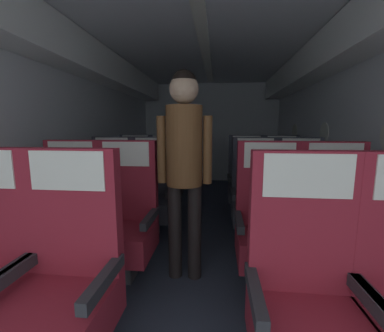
{
  "coord_description": "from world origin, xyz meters",
  "views": [
    {
      "loc": [
        0.18,
        0.39,
        1.23
      ],
      "look_at": [
        -0.13,
        3.35,
        0.77
      ],
      "focal_mm": 23.28,
      "sensor_mm": 36.0,
      "label": 1
    }
  ],
  "objects_px": {
    "seat_d_left_window": "(135,179)",
    "seat_d_left_aisle": "(165,180)",
    "seat_b_left_aisle": "(125,221)",
    "seat_b_right_window": "(268,226)",
    "seat_c_right_aisle": "(300,199)",
    "seat_d_right_aisle": "(281,182)",
    "seat_b_right_aisle": "(334,229)",
    "seat_c_right_window": "(254,198)",
    "seat_a_left_aisle": "(65,281)",
    "seat_c_left_aisle": "(151,194)",
    "seat_a_right_window": "(306,300)",
    "flight_attendant": "(184,154)",
    "seat_c_left_window": "(111,193)",
    "seat_d_right_window": "(246,182)",
    "seat_b_left_window": "(70,219)"
  },
  "relations": [
    {
      "from": "seat_b_right_aisle",
      "to": "seat_c_right_window",
      "type": "distance_m",
      "value": 0.94
    },
    {
      "from": "seat_d_left_aisle",
      "to": "seat_a_left_aisle",
      "type": "bearing_deg",
      "value": -89.68
    },
    {
      "from": "seat_a_left_aisle",
      "to": "seat_c_left_aisle",
      "type": "distance_m",
      "value": 1.65
    },
    {
      "from": "seat_d_left_window",
      "to": "seat_d_left_aisle",
      "type": "distance_m",
      "value": 0.47
    },
    {
      "from": "seat_d_left_aisle",
      "to": "seat_c_left_aisle",
      "type": "bearing_deg",
      "value": -89.44
    },
    {
      "from": "seat_c_right_window",
      "to": "seat_d_left_window",
      "type": "height_order",
      "value": "same"
    },
    {
      "from": "seat_a_right_window",
      "to": "flight_attendant",
      "type": "relative_size",
      "value": 0.68
    },
    {
      "from": "seat_b_left_aisle",
      "to": "seat_b_right_window",
      "type": "relative_size",
      "value": 1.0
    },
    {
      "from": "seat_d_left_window",
      "to": "seat_d_right_window",
      "type": "relative_size",
      "value": 1.0
    },
    {
      "from": "seat_b_left_window",
      "to": "seat_d_left_window",
      "type": "bearing_deg",
      "value": 90.07
    },
    {
      "from": "seat_b_right_window",
      "to": "seat_d_right_aisle",
      "type": "relative_size",
      "value": 1.0
    },
    {
      "from": "seat_c_left_aisle",
      "to": "seat_c_right_window",
      "type": "xyz_separation_m",
      "value": [
        1.16,
        -0.02,
        0.0
      ]
    },
    {
      "from": "flight_attendant",
      "to": "seat_c_right_window",
      "type": "bearing_deg",
      "value": -134.18
    },
    {
      "from": "seat_c_left_window",
      "to": "seat_d_left_aisle",
      "type": "height_order",
      "value": "same"
    },
    {
      "from": "seat_a_right_window",
      "to": "seat_d_right_window",
      "type": "xyz_separation_m",
      "value": [
        0.0,
        2.48,
        0.0
      ]
    },
    {
      "from": "seat_d_left_window",
      "to": "seat_d_left_aisle",
      "type": "height_order",
      "value": "same"
    },
    {
      "from": "seat_b_right_aisle",
      "to": "seat_d_left_aisle",
      "type": "xyz_separation_m",
      "value": [
        -1.65,
        1.64,
        0.0
      ]
    },
    {
      "from": "seat_a_left_aisle",
      "to": "seat_a_right_window",
      "type": "distance_m",
      "value": 1.15
    },
    {
      "from": "seat_a_left_aisle",
      "to": "seat_b_left_aisle",
      "type": "relative_size",
      "value": 1.0
    },
    {
      "from": "seat_b_left_window",
      "to": "seat_b_right_aisle",
      "type": "bearing_deg",
      "value": 0.14
    },
    {
      "from": "seat_a_right_window",
      "to": "seat_b_right_window",
      "type": "relative_size",
      "value": 1.0
    },
    {
      "from": "seat_c_right_aisle",
      "to": "seat_d_right_aisle",
      "type": "relative_size",
      "value": 1.0
    },
    {
      "from": "seat_d_right_window",
      "to": "seat_c_right_window",
      "type": "bearing_deg",
      "value": -89.62
    },
    {
      "from": "seat_b_left_aisle",
      "to": "seat_d_left_window",
      "type": "height_order",
      "value": "same"
    },
    {
      "from": "seat_b_left_aisle",
      "to": "seat_b_right_aisle",
      "type": "distance_m",
      "value": 1.63
    },
    {
      "from": "seat_b_left_window",
      "to": "seat_b_right_window",
      "type": "bearing_deg",
      "value": 0.5
    },
    {
      "from": "seat_c_left_aisle",
      "to": "seat_d_left_aisle",
      "type": "relative_size",
      "value": 1.0
    },
    {
      "from": "seat_a_left_aisle",
      "to": "seat_b_left_window",
      "type": "xyz_separation_m",
      "value": [
        -0.48,
        0.81,
        0.0
      ]
    },
    {
      "from": "seat_d_left_window",
      "to": "seat_d_right_window",
      "type": "xyz_separation_m",
      "value": [
        1.63,
        -0.0,
        0.0
      ]
    },
    {
      "from": "seat_b_right_aisle",
      "to": "seat_d_left_window",
      "type": "xyz_separation_m",
      "value": [
        -2.11,
        1.65,
        0.0
      ]
    },
    {
      "from": "seat_b_right_window",
      "to": "seat_c_left_aisle",
      "type": "bearing_deg",
      "value": 144.46
    },
    {
      "from": "seat_c_left_window",
      "to": "seat_d_right_window",
      "type": "bearing_deg",
      "value": 26.62
    },
    {
      "from": "seat_c_left_aisle",
      "to": "seat_c_right_aisle",
      "type": "distance_m",
      "value": 1.64
    },
    {
      "from": "seat_d_right_aisle",
      "to": "seat_b_right_window",
      "type": "bearing_deg",
      "value": -106.54
    },
    {
      "from": "seat_c_right_window",
      "to": "flight_attendant",
      "type": "bearing_deg",
      "value": -130.16
    },
    {
      "from": "seat_b_left_aisle",
      "to": "seat_c_left_window",
      "type": "xyz_separation_m",
      "value": [
        -0.48,
        0.83,
        0.0
      ]
    },
    {
      "from": "seat_b_right_window",
      "to": "seat_d_right_window",
      "type": "bearing_deg",
      "value": 89.96
    },
    {
      "from": "seat_c_right_window",
      "to": "seat_b_left_window",
      "type": "bearing_deg",
      "value": -153.38
    },
    {
      "from": "seat_c_left_aisle",
      "to": "seat_d_right_window",
      "type": "height_order",
      "value": "same"
    },
    {
      "from": "seat_b_right_aisle",
      "to": "seat_c_left_window",
      "type": "height_order",
      "value": "same"
    },
    {
      "from": "seat_b_right_aisle",
      "to": "flight_attendant",
      "type": "height_order",
      "value": "flight_attendant"
    },
    {
      "from": "seat_a_left_aisle",
      "to": "seat_d_right_window",
      "type": "relative_size",
      "value": 1.0
    },
    {
      "from": "seat_c_left_aisle",
      "to": "seat_c_right_aisle",
      "type": "relative_size",
      "value": 1.0
    },
    {
      "from": "seat_c_left_aisle",
      "to": "seat_a_left_aisle",
      "type": "bearing_deg",
      "value": -89.8
    },
    {
      "from": "seat_d_left_aisle",
      "to": "seat_c_left_window",
      "type": "bearing_deg",
      "value": -120.12
    },
    {
      "from": "seat_d_right_window",
      "to": "seat_a_left_aisle",
      "type": "bearing_deg",
      "value": -115.06
    },
    {
      "from": "seat_a_right_window",
      "to": "seat_c_right_window",
      "type": "height_order",
      "value": "same"
    },
    {
      "from": "seat_a_right_window",
      "to": "flight_attendant",
      "type": "bearing_deg",
      "value": 127.66
    },
    {
      "from": "seat_c_right_window",
      "to": "seat_d_left_aisle",
      "type": "distance_m",
      "value": 1.43
    },
    {
      "from": "seat_b_right_aisle",
      "to": "seat_c_left_aisle",
      "type": "bearing_deg",
      "value": 152.98
    }
  ]
}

